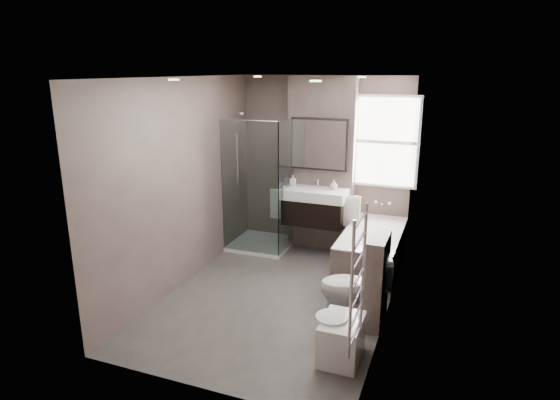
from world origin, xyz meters
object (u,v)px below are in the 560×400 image
at_px(vanity, 314,206).
at_px(bidet, 341,338).
at_px(bathtub, 372,249).
at_px(toilet, 354,287).

xyz_separation_m(vanity, bidet, (1.01, -2.46, -0.52)).
relative_size(vanity, bathtub, 0.59).
relative_size(vanity, bidet, 1.79).
bearing_deg(vanity, toilet, -60.04).
height_order(vanity, bathtub, vanity).
distance_m(vanity, bidet, 2.71).
xyz_separation_m(vanity, bathtub, (0.92, -0.33, -0.43)).
bearing_deg(bidet, vanity, 112.37).
bearing_deg(vanity, bathtub, -19.37).
bearing_deg(bathtub, toilet, -88.10).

